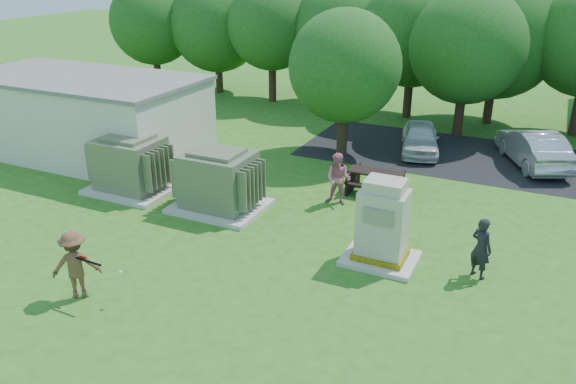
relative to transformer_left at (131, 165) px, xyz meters
The scene contains 15 objects.
ground 7.96m from the transformer_left, 34.70° to the right, with size 120.00×120.00×0.00m, color #2D6619.
service_building 5.19m from the transformer_left, 150.95° to the left, with size 10.00×5.00×3.20m, color beige.
service_building_roof 5.64m from the transformer_left, 150.95° to the left, with size 10.20×5.20×0.15m, color slate.
parking_strip 16.25m from the transformer_left, 33.69° to the left, with size 20.00×6.00×0.01m, color #232326.
transformer_left is the anchor object (origin of this frame).
transformer_right 3.70m from the transformer_left, ahead, with size 3.00×2.40×2.07m.
generator_cabinet 9.72m from the transformer_left, ahead, with size 2.01×1.65×2.45m.
picnic_table 8.81m from the transformer_left, 23.50° to the left, with size 1.95×1.46×0.84m.
batter 6.88m from the transformer_left, 61.31° to the right, with size 1.16×0.67×1.80m, color brown.
person_by_generator 12.28m from the transformer_left, ahead, with size 0.62×0.41×1.71m, color black.
person_at_picnic 7.47m from the transformer_left, 16.08° to the left, with size 0.89×0.69×1.82m, color #C1667B.
car_white 12.17m from the transformer_left, 46.05° to the left, with size 1.53×3.81×1.30m, color silver.
car_silver_a 15.85m from the transformer_left, 35.13° to the left, with size 1.57×4.49×1.48m, color #BABABF.
batting_equipment 7.22m from the transformer_left, 57.24° to the right, with size 1.16×0.40×0.38m.
tree_row 16.56m from the transformer_left, 59.50° to the left, with size 41.30×13.30×7.30m.
Camera 1 is at (6.71, -10.18, 7.97)m, focal length 35.00 mm.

